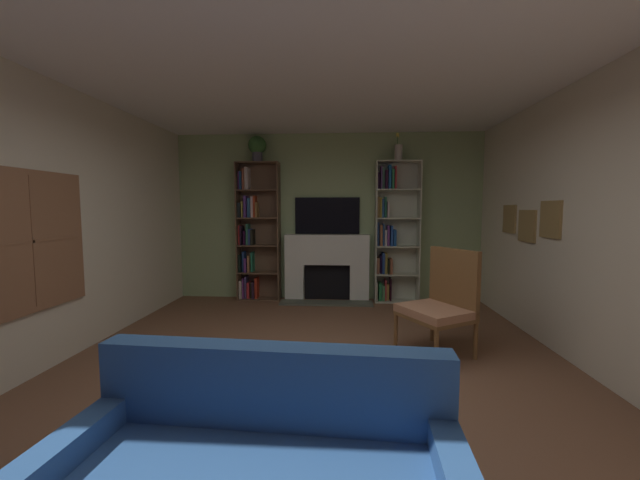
{
  "coord_description": "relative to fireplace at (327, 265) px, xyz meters",
  "views": [
    {
      "loc": [
        0.27,
        -2.99,
        1.53
      ],
      "look_at": [
        0.0,
        1.31,
        1.16
      ],
      "focal_mm": 20.96,
      "sensor_mm": 36.0,
      "label": 1
    }
  ],
  "objects": [
    {
      "name": "fireplace",
      "position": [
        0.0,
        0.0,
        0.0
      ],
      "size": [
        1.49,
        0.53,
        1.1
      ],
      "color": "white",
      "rests_on": "ground_plane"
    },
    {
      "name": "wall_left_with_window",
      "position": [
        -2.56,
        -3.15,
        0.79
      ],
      "size": [
        0.11,
        6.67,
        2.77
      ],
      "color": "beige",
      "rests_on": "ground_plane"
    },
    {
      "name": "potted_plant",
      "position": [
        -1.14,
        -0.03,
        1.95
      ],
      "size": [
        0.29,
        0.29,
        0.42
      ],
      "color": "#4C4B59",
      "rests_on": "bookshelf_left"
    },
    {
      "name": "ceiling",
      "position": [
        0.0,
        -3.16,
        2.21
      ],
      "size": [
        5.18,
        6.67,
        0.06
      ],
      "primitive_type": "cube",
      "color": "white",
      "rests_on": "wall_back_accent"
    },
    {
      "name": "wall_back_accent",
      "position": [
        0.0,
        0.15,
        0.8
      ],
      "size": [
        5.18,
        0.06,
        2.77
      ],
      "primitive_type": "cube",
      "color": "#98B37C",
      "rests_on": "ground_plane"
    },
    {
      "name": "ground_plane",
      "position": [
        0.0,
        -3.16,
        -0.58
      ],
      "size": [
        7.87,
        7.87,
        0.0
      ],
      "primitive_type": "plane",
      "color": "brown"
    },
    {
      "name": "vase_with_flowers",
      "position": [
        1.14,
        -0.03,
        1.85
      ],
      "size": [
        0.12,
        0.12,
        0.44
      ],
      "color": "beige",
      "rests_on": "bookshelf_right"
    },
    {
      "name": "coffee_table",
      "position": [
        -0.11,
        -3.58,
        -0.22
      ],
      "size": [
        0.73,
        0.52,
        0.43
      ],
      "color": "brown",
      "rests_on": "ground_plane"
    },
    {
      "name": "armchair",
      "position": [
        1.31,
        -2.2,
        -0.04
      ],
      "size": [
        0.83,
        0.85,
        1.1
      ],
      "color": "brown",
      "rests_on": "ground_plane"
    },
    {
      "name": "bookshelf_right",
      "position": [
        1.05,
        0.01,
        0.55
      ],
      "size": [
        0.71,
        0.31,
        2.29
      ],
      "color": "beige",
      "rests_on": "ground_plane"
    },
    {
      "name": "bookshelf_left",
      "position": [
        -1.23,
        0.02,
        0.5
      ],
      "size": [
        0.71,
        0.28,
        2.29
      ],
      "color": "brown",
      "rests_on": "ground_plane"
    },
    {
      "name": "tv",
      "position": [
        0.0,
        0.09,
        0.82
      ],
      "size": [
        1.07,
        0.06,
        0.61
      ],
      "primitive_type": "cube",
      "color": "black",
      "rests_on": "fireplace"
    }
  ]
}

